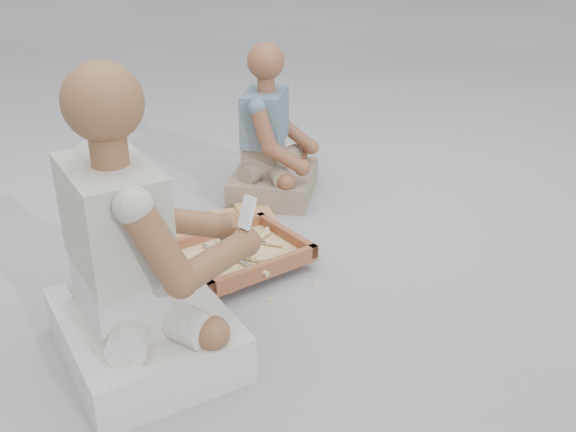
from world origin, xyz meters
TOP-DOWN VIEW (x-y plane):
  - ground at (0.00, 0.00)m, footprint 60.00×60.00m
  - carved_panel at (-0.05, 0.61)m, footprint 0.76×0.63m
  - tool_tray at (-0.08, 0.31)m, footprint 0.52×0.42m
  - chisel_0 at (0.08, 0.37)m, footprint 0.19×0.14m
  - chisel_1 at (-0.05, 0.34)m, footprint 0.18×0.15m
  - chisel_2 at (-0.08, 0.26)m, footprint 0.12×0.20m
  - chisel_3 at (-0.07, 0.47)m, footprint 0.17×0.17m
  - chisel_4 at (-0.11, 0.29)m, footprint 0.20×0.13m
  - chisel_5 at (-0.13, 0.40)m, footprint 0.14×0.19m
  - chisel_6 at (-0.10, 0.14)m, footprint 0.06×0.22m
  - chisel_7 at (0.06, 0.29)m, footprint 0.14×0.19m
  - chisel_8 at (-0.08, 0.32)m, footprint 0.22×0.04m
  - chisel_9 at (-0.13, 0.29)m, footprint 0.07×0.22m
  - chisel_10 at (-0.07, 0.21)m, footprint 0.16×0.18m
  - chisel_11 at (0.06, 0.36)m, footprint 0.21×0.10m
  - wood_chip_0 at (-0.42, 0.49)m, footprint 0.02×0.02m
  - wood_chip_1 at (0.07, 0.06)m, footprint 0.02×0.02m
  - wood_chip_2 at (-0.22, 0.16)m, footprint 0.02×0.02m
  - wood_chip_3 at (0.03, 0.51)m, footprint 0.02×0.02m
  - wood_chip_4 at (0.10, 0.02)m, footprint 0.02×0.02m
  - wood_chip_5 at (-0.37, 0.05)m, footprint 0.02×0.02m
  - wood_chip_6 at (-0.12, 0.02)m, footprint 0.02×0.02m
  - wood_chip_7 at (-0.43, 0.29)m, footprint 0.02×0.02m
  - wood_chip_8 at (-0.23, 0.41)m, footprint 0.02×0.02m
  - craftsman at (-0.65, -0.00)m, footprint 0.69×0.68m
  - companion at (0.48, 0.88)m, footprint 0.64×0.64m
  - mobile_phone at (-0.29, -0.10)m, footprint 0.06×0.05m

SIDE VIEW (x-z plane):
  - ground at x=0.00m, z-range 0.00..0.00m
  - wood_chip_0 at x=-0.42m, z-range 0.00..0.00m
  - wood_chip_1 at x=0.07m, z-range 0.00..0.00m
  - wood_chip_2 at x=-0.22m, z-range 0.00..0.00m
  - wood_chip_3 at x=0.03m, z-range 0.00..0.00m
  - wood_chip_4 at x=0.10m, z-range 0.00..0.00m
  - wood_chip_5 at x=-0.37m, z-range 0.00..0.00m
  - wood_chip_6 at x=-0.12m, z-range 0.00..0.00m
  - wood_chip_7 at x=-0.43m, z-range 0.00..0.00m
  - wood_chip_8 at x=-0.23m, z-range 0.00..0.00m
  - carved_panel at x=-0.05m, z-range 0.00..0.04m
  - tool_tray at x=-0.08m, z-range 0.03..0.10m
  - chisel_4 at x=-0.11m, z-range 0.06..0.08m
  - chisel_8 at x=-0.08m, z-range 0.06..0.08m
  - chisel_5 at x=-0.13m, z-range 0.06..0.08m
  - chisel_10 at x=-0.07m, z-range 0.07..0.09m
  - chisel_7 at x=0.06m, z-range 0.07..0.09m
  - chisel_3 at x=-0.07m, z-range 0.07..0.09m
  - chisel_9 at x=-0.13m, z-range 0.07..0.09m
  - chisel_6 at x=-0.10m, z-range 0.07..0.09m
  - chisel_11 at x=0.06m, z-range 0.07..0.09m
  - chisel_0 at x=0.08m, z-range 0.07..0.09m
  - chisel_2 at x=-0.08m, z-range 0.07..0.10m
  - chisel_1 at x=-0.05m, z-range 0.08..0.10m
  - companion at x=0.48m, z-range -0.13..0.66m
  - craftsman at x=-0.65m, z-range -0.16..0.83m
  - mobile_phone at x=-0.29m, z-range 0.41..0.52m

